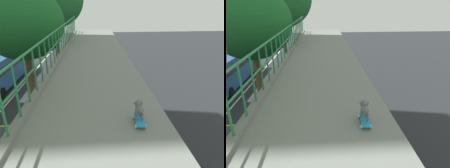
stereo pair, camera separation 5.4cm
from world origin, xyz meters
The scene contains 4 objects.
city_bus centered at (-8.39, 20.60, 1.78)m, with size 2.74×11.74×3.12m.
roadside_tree_far centered at (-2.69, 11.98, 6.92)m, with size 4.59×4.59×9.00m.
toy_skateboard centered at (2.04, 3.24, 5.92)m, with size 0.22×0.54×0.09m.
small_dog centered at (2.05, 3.30, 6.15)m, with size 0.18×0.36×0.33m.
Camera 1 is at (1.23, -0.08, 8.01)m, focal length 32.67 mm.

